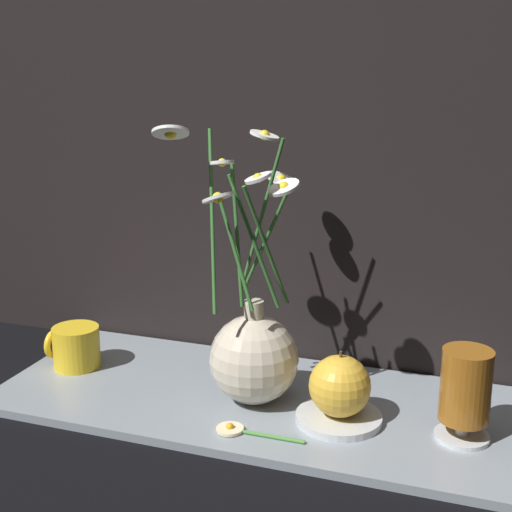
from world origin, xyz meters
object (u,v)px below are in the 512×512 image
at_px(orange_fruit, 340,386).
at_px(tea_glass, 465,390).
at_px(vase_with_flowers, 251,351).
at_px(yellow_mug, 75,347).

bearing_deg(orange_fruit, tea_glass, 2.73).
relative_size(tea_glass, orange_fruit, 1.33).
distance_m(vase_with_flowers, yellow_mug, 0.30).
bearing_deg(tea_glass, yellow_mug, 176.77).
distance_m(vase_with_flowers, orange_fruit, 0.14).
xyz_separation_m(tea_glass, orange_fruit, (-0.16, -0.01, -0.02)).
distance_m(yellow_mug, tea_glass, 0.59).
height_order(yellow_mug, orange_fruit, orange_fruit).
height_order(yellow_mug, tea_glass, tea_glass).
bearing_deg(orange_fruit, yellow_mug, 174.60).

